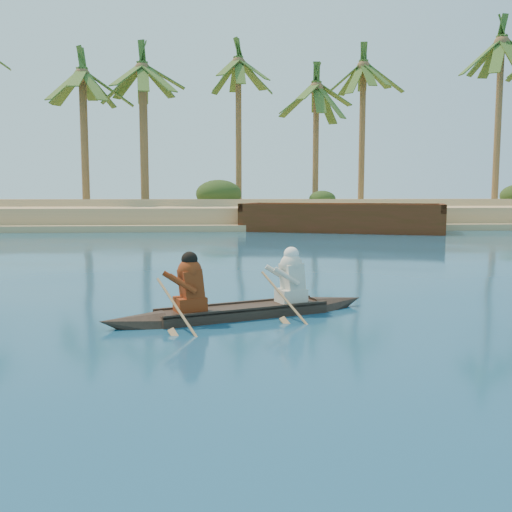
{
  "coord_description": "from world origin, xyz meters",
  "views": [
    {
      "loc": [
        1.37,
        -10.0,
        2.2
      ],
      "look_at": [
        2.27,
        1.76,
        0.89
      ],
      "focal_mm": 40.0,
      "sensor_mm": 36.0,
      "label": 1
    }
  ],
  "objects": [
    {
      "name": "shrub_cluster",
      "position": [
        0.0,
        31.5,
        1.2
      ],
      "size": [
        100.0,
        6.0,
        2.4
      ],
      "primitive_type": null,
      "color": "#223D16",
      "rests_on": "ground"
    },
    {
      "name": "canoe",
      "position": [
        1.89,
        -0.04,
        0.27
      ],
      "size": [
        4.96,
        2.4,
        1.39
      ],
      "rotation": [
        0.0,
        0.0,
        0.36
      ],
      "color": "#35241C",
      "rests_on": "ground"
    },
    {
      "name": "ground",
      "position": [
        0.0,
        0.0,
        0.0
      ],
      "size": [
        160.0,
        160.0,
        0.0
      ],
      "primitive_type": "plane",
      "color": "navy",
      "rests_on": "ground"
    },
    {
      "name": "sandy_embankment",
      "position": [
        0.0,
        46.89,
        0.53
      ],
      "size": [
        150.0,
        51.0,
        1.5
      ],
      "color": "tan",
      "rests_on": "ground"
    },
    {
      "name": "palm_grove",
      "position": [
        0.0,
        35.0,
        8.0
      ],
      "size": [
        110.0,
        14.0,
        16.0
      ],
      "primitive_type": null,
      "color": "#2D491A",
      "rests_on": "ground"
    },
    {
      "name": "barge_mid",
      "position": [
        8.69,
        22.0,
        0.65
      ],
      "size": [
        11.8,
        7.35,
        1.87
      ],
      "rotation": [
        0.0,
        0.0,
        -0.35
      ],
      "color": "#5C2313",
      "rests_on": "ground"
    }
  ]
}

